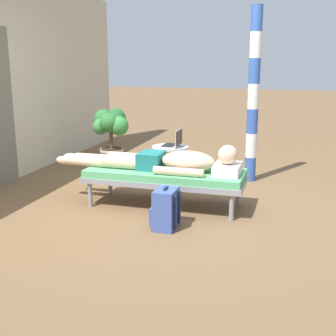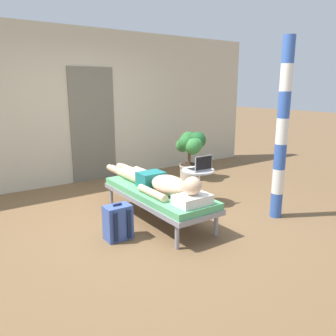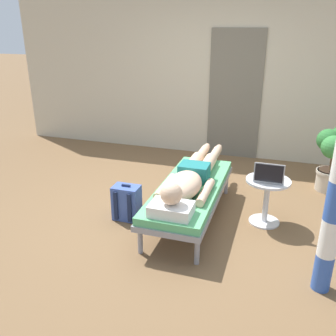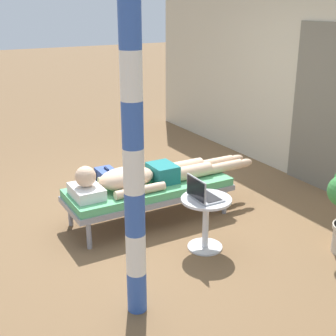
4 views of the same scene
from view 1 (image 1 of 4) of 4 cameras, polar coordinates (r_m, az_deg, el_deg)
ground_plane at (r=5.09m, az=-1.58°, el=-5.11°), size 40.00×40.00×0.00m
lounge_chair at (r=5.10m, az=-0.37°, el=-1.02°), size 0.66×1.81×0.42m
person_reclining at (r=5.05m, az=-0.09°, el=0.83°), size 0.53×2.17×0.32m
side_table at (r=5.92m, az=0.26°, el=1.16°), size 0.48×0.48×0.52m
laptop at (r=5.86m, az=0.75°, el=3.29°), size 0.31×0.24×0.23m
backpack at (r=4.46m, az=-0.33°, el=-5.24°), size 0.30×0.26×0.42m
potted_plant at (r=6.99m, az=-7.14°, el=4.85°), size 0.59×0.61×0.88m
porch_post at (r=6.13m, az=10.74°, el=8.90°), size 0.15×0.15×2.30m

